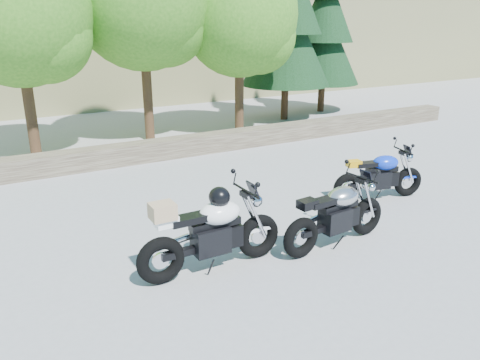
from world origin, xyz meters
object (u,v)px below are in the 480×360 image
silver_bike (337,215)px  backpack (374,171)px  blue_bike (380,176)px  white_bike (211,231)px

silver_bike → backpack: 3.65m
blue_bike → backpack: blue_bike is taller
silver_bike → blue_bike: (2.13, 1.17, -0.03)m
white_bike → blue_bike: size_ratio=1.15×
backpack → white_bike: bearing=-152.7°
silver_bike → backpack: (2.96, 2.10, -0.32)m
silver_bike → blue_bike: size_ratio=1.08×
white_bike → backpack: 5.40m
backpack → silver_bike: bearing=-137.1°
white_bike → blue_bike: white_bike is taller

